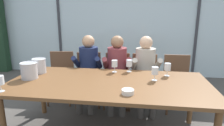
% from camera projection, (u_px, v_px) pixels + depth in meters
% --- Properties ---
extents(ground, '(14.00, 14.00, 0.00)m').
position_uv_depth(ground, '(117.00, 102.00, 3.52)').
color(ground, '#4C4742').
extents(window_glass_panel, '(7.65, 0.03, 2.60)m').
position_uv_depth(window_glass_panel, '(125.00, 24.00, 4.87)').
color(window_glass_panel, silver).
rests_on(window_glass_panel, ground).
extents(window_mullion_left, '(0.06, 0.06, 2.60)m').
position_uv_depth(window_mullion_left, '(59.00, 24.00, 5.08)').
color(window_mullion_left, '#38383D').
rests_on(window_mullion_left, ground).
extents(window_mullion_right, '(0.06, 0.06, 2.60)m').
position_uv_depth(window_mullion_right, '(197.00, 25.00, 4.62)').
color(window_mullion_right, '#38383D').
rests_on(window_mullion_right, ground).
extents(hillside_vineyard, '(13.65, 2.40, 2.18)m').
position_uv_depth(hillside_vineyard, '(131.00, 25.00, 8.68)').
color(hillside_vineyard, '#568942').
rests_on(hillside_vineyard, ground).
extents(dining_table, '(2.45, 1.12, 0.75)m').
position_uv_depth(dining_table, '(108.00, 86.00, 2.39)').
color(dining_table, brown).
rests_on(dining_table, ground).
extents(chair_near_curtain, '(0.50, 0.50, 0.89)m').
position_uv_depth(chair_near_curtain, '(61.00, 73.00, 3.51)').
color(chair_near_curtain, brown).
rests_on(chair_near_curtain, ground).
extents(chair_left_of_center, '(0.50, 0.50, 0.89)m').
position_uv_depth(chair_left_of_center, '(89.00, 74.00, 3.42)').
color(chair_left_of_center, brown).
rests_on(chair_left_of_center, ground).
extents(chair_center, '(0.45, 0.45, 0.89)m').
position_uv_depth(chair_center, '(117.00, 75.00, 3.36)').
color(chair_center, brown).
rests_on(chair_center, ground).
extents(chair_right_of_center, '(0.48, 0.48, 0.89)m').
position_uv_depth(chair_right_of_center, '(144.00, 76.00, 3.29)').
color(chair_right_of_center, brown).
rests_on(chair_right_of_center, ground).
extents(chair_near_window_right, '(0.46, 0.46, 0.89)m').
position_uv_depth(chair_near_window_right, '(177.00, 78.00, 3.21)').
color(chair_near_window_right, brown).
rests_on(chair_near_window_right, ground).
extents(person_navy_polo, '(0.47, 0.62, 1.21)m').
position_uv_depth(person_navy_polo, '(88.00, 66.00, 3.25)').
color(person_navy_polo, '#192347').
rests_on(person_navy_polo, ground).
extents(person_maroon_top, '(0.49, 0.63, 1.21)m').
position_uv_depth(person_maroon_top, '(117.00, 68.00, 3.19)').
color(person_maroon_top, brown).
rests_on(person_maroon_top, ground).
extents(person_beige_jumper, '(0.49, 0.63, 1.21)m').
position_uv_depth(person_beige_jumper, '(146.00, 69.00, 3.13)').
color(person_beige_jumper, '#B7AD9E').
rests_on(person_beige_jumper, ground).
extents(ice_bucket_primary, '(0.21, 0.21, 0.21)m').
position_uv_depth(ice_bucket_primary, '(29.00, 70.00, 2.48)').
color(ice_bucket_primary, '#B7B7BC').
rests_on(ice_bucket_primary, dining_table).
extents(ice_bucket_secondary, '(0.19, 0.19, 0.21)m').
position_uv_depth(ice_bucket_secondary, '(39.00, 66.00, 2.72)').
color(ice_bucket_secondary, '#B7B7BC').
rests_on(ice_bucket_secondary, dining_table).
extents(tasting_bowl, '(0.13, 0.13, 0.05)m').
position_uv_depth(tasting_bowl, '(128.00, 92.00, 2.01)').
color(tasting_bowl, silver).
rests_on(tasting_bowl, dining_table).
extents(wine_glass_by_left_taster, '(0.08, 0.08, 0.17)m').
position_uv_depth(wine_glass_by_left_taster, '(115.00, 64.00, 2.75)').
color(wine_glass_by_left_taster, silver).
rests_on(wine_glass_by_left_taster, dining_table).
extents(wine_glass_near_bucket, '(0.08, 0.08, 0.17)m').
position_uv_depth(wine_glass_near_bucket, '(168.00, 67.00, 2.58)').
color(wine_glass_near_bucket, silver).
rests_on(wine_glass_near_bucket, dining_table).
extents(wine_glass_center_pour, '(0.08, 0.08, 0.17)m').
position_uv_depth(wine_glass_center_pour, '(0.00, 81.00, 2.05)').
color(wine_glass_center_pour, silver).
rests_on(wine_glass_center_pour, dining_table).
extents(wine_glass_by_right_taster, '(0.08, 0.08, 0.17)m').
position_uv_depth(wine_glass_by_right_taster, '(129.00, 64.00, 2.77)').
color(wine_glass_by_right_taster, silver).
rests_on(wine_glass_by_right_taster, dining_table).
extents(wine_glass_spare_empty, '(0.08, 0.08, 0.17)m').
position_uv_depth(wine_glass_spare_empty, '(155.00, 71.00, 2.40)').
color(wine_glass_spare_empty, silver).
rests_on(wine_glass_spare_empty, dining_table).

